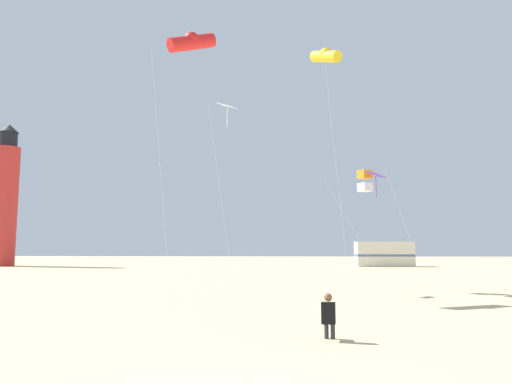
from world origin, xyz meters
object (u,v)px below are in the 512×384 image
object	(u,v)px
kite_diamond_violet	(377,178)
kite_box_orange	(365,181)
kite_diamond_white	(227,113)
kite_tube_scarlet	(192,42)
kite_tube_gold	(326,56)
lighthouse_distant	(5,199)
rv_van_cream	(384,254)
kite_flyer_standing	(329,315)

from	to	relation	value
kite_diamond_violet	kite_box_orange	bearing A→B (deg)	116.82
kite_diamond_white	kite_tube_scarlet	bearing A→B (deg)	-116.66
kite_tube_gold	lighthouse_distant	size ratio (longest dim) A/B	0.87
rv_van_cream	kite_tube_gold	bearing A→B (deg)	-110.20
kite_diamond_white	lighthouse_distant	xyz separation A→B (m)	(-29.61, 28.96, -1.59)
kite_diamond_white	rv_van_cream	world-z (taller)	kite_diamond_white
kite_flyer_standing	kite_diamond_violet	bearing A→B (deg)	-97.57
kite_tube_gold	kite_tube_scarlet	bearing A→B (deg)	-139.47
kite_tube_gold	kite_diamond_violet	distance (m)	9.09
kite_flyer_standing	kite_diamond_violet	size ratio (longest dim) A/B	0.19
kite_diamond_violet	lighthouse_distant	size ratio (longest dim) A/B	0.37
kite_tube_gold	kite_diamond_white	world-z (taller)	kite_tube_gold
kite_diamond_white	kite_diamond_violet	distance (m)	8.67
kite_diamond_white	lighthouse_distant	distance (m)	41.45
kite_tube_scarlet	lighthouse_distant	bearing A→B (deg)	131.60
kite_flyer_standing	kite_box_orange	world-z (taller)	kite_box_orange
kite_flyer_standing	kite_tube_scarlet	xyz separation A→B (m)	(-5.49, 9.84, 11.61)
kite_tube_scarlet	kite_diamond_violet	world-z (taller)	kite_tube_scarlet
kite_tube_scarlet	kite_tube_gold	bearing A→B (deg)	40.53
kite_diamond_white	kite_diamond_violet	bearing A→B (deg)	-2.21
kite_diamond_violet	kite_tube_scarlet	bearing A→B (deg)	-164.86
kite_tube_scarlet	rv_van_cream	xyz separation A→B (m)	(15.93, 33.13, -10.83)
kite_box_orange	kite_diamond_white	xyz separation A→B (m)	(-7.38, -0.63, 3.66)
kite_diamond_violet	rv_van_cream	bearing A→B (deg)	77.71
rv_van_cream	kite_flyer_standing	bearing A→B (deg)	-105.75
lighthouse_distant	kite_tube_gold	bearing A→B (deg)	-36.09
lighthouse_distant	rv_van_cream	world-z (taller)	lighthouse_distant
lighthouse_distant	kite_flyer_standing	bearing A→B (deg)	-51.00
kite_diamond_white	rv_van_cream	distance (m)	34.56
kite_tube_gold	kite_diamond_violet	world-z (taller)	kite_tube_gold
kite_box_orange	lighthouse_distant	bearing A→B (deg)	142.56
kite_tube_gold	rv_van_cream	distance (m)	31.10
kite_flyer_standing	kite_tube_gold	distance (m)	20.75
kite_flyer_standing	kite_diamond_violet	xyz separation A→B (m)	(3.77, 12.35, 5.16)
kite_tube_scarlet	kite_diamond_violet	distance (m)	11.56
kite_box_orange	kite_diamond_white	world-z (taller)	kite_diamond_white
kite_box_orange	lighthouse_distant	distance (m)	46.64
kite_box_orange	lighthouse_distant	size ratio (longest dim) A/B	0.38
kite_flyer_standing	kite_tube_scarlet	distance (m)	16.18
kite_flyer_standing	kite_tube_scarlet	world-z (taller)	kite_tube_scarlet
kite_tube_gold	kite_diamond_white	bearing A→B (deg)	-150.24
kite_tube_gold	lighthouse_distant	distance (m)	44.07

